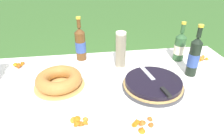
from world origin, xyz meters
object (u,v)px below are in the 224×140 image
(cider_bottle_green, at_px, (180,47))
(snack_plate_left, at_px, (77,122))
(berry_tart, at_px, (153,84))
(bundt_cake, at_px, (59,80))
(serving_knife, at_px, (156,82))
(cider_bottle_amber, at_px, (80,44))
(snack_plate_far, at_px, (142,123))
(snack_plate_near, at_px, (202,60))
(cup_stack, at_px, (121,50))
(snack_plate_right, at_px, (18,67))
(juice_bottle_red, at_px, (194,57))

(cider_bottle_green, height_order, snack_plate_left, cider_bottle_green)
(cider_bottle_green, bearing_deg, berry_tart, -132.61)
(bundt_cake, xyz_separation_m, snack_plate_left, (0.11, -0.34, -0.03))
(serving_knife, height_order, bundt_cake, bundt_cake)
(cider_bottle_amber, distance_m, snack_plate_far, 0.81)
(bundt_cake, height_order, snack_plate_left, bundt_cake)
(serving_knife, bearing_deg, snack_plate_far, 139.83)
(snack_plate_near, bearing_deg, berry_tart, -149.39)
(cider_bottle_green, height_order, snack_plate_far, cider_bottle_green)
(cider_bottle_green, bearing_deg, snack_plate_near, -17.51)
(cider_bottle_green, distance_m, cider_bottle_amber, 0.75)
(berry_tart, bearing_deg, cup_stack, 116.81)
(serving_knife, relative_size, snack_plate_left, 1.69)
(snack_plate_right, bearing_deg, serving_knife, -24.59)
(serving_knife, height_order, cider_bottle_green, cider_bottle_green)
(cider_bottle_amber, xyz_separation_m, snack_plate_far, (0.28, -0.76, -0.12))
(serving_knife, distance_m, bundt_cake, 0.59)
(bundt_cake, height_order, cider_bottle_amber, cider_bottle_amber)
(bundt_cake, relative_size, cider_bottle_amber, 0.94)
(bundt_cake, distance_m, snack_plate_near, 1.08)
(serving_knife, bearing_deg, bundt_cake, 66.87)
(cider_bottle_green, distance_m, snack_plate_left, 0.98)
(berry_tart, height_order, serving_knife, serving_knife)
(snack_plate_near, relative_size, snack_plate_right, 1.00)
(snack_plate_near, height_order, snack_plate_far, snack_plate_near)
(berry_tart, xyz_separation_m, snack_plate_near, (0.49, 0.29, -0.02))
(juice_bottle_red, height_order, snack_plate_right, juice_bottle_red)
(juice_bottle_red, distance_m, snack_plate_right, 1.22)
(snack_plate_near, distance_m, snack_plate_right, 1.38)
(serving_knife, height_order, snack_plate_left, serving_knife)
(cider_bottle_amber, bearing_deg, cup_stack, -31.49)
(cider_bottle_amber, height_order, juice_bottle_red, juice_bottle_red)
(serving_knife, bearing_deg, cider_bottle_amber, 31.64)
(bundt_cake, xyz_separation_m, juice_bottle_red, (0.88, 0.01, 0.09))
(bundt_cake, bearing_deg, snack_plate_near, 9.72)
(snack_plate_near, bearing_deg, cup_stack, 179.79)
(serving_knife, bearing_deg, snack_plate_right, 55.83)
(snack_plate_left, distance_m, snack_plate_right, 0.74)
(juice_bottle_red, bearing_deg, snack_plate_near, 43.13)
(cup_stack, xyz_separation_m, snack_plate_right, (-0.73, 0.08, -0.12))
(snack_plate_near, bearing_deg, bundt_cake, -170.28)
(bundt_cake, distance_m, cider_bottle_green, 0.92)
(bundt_cake, height_order, cup_stack, cup_stack)
(juice_bottle_red, height_order, snack_plate_near, juice_bottle_red)
(serving_knife, height_order, juice_bottle_red, juice_bottle_red)
(bundt_cake, relative_size, cider_bottle_green, 1.05)
(juice_bottle_red, distance_m, snack_plate_left, 0.86)
(snack_plate_right, bearing_deg, snack_plate_left, -55.45)
(snack_plate_near, height_order, snack_plate_left, snack_plate_near)
(cider_bottle_amber, bearing_deg, berry_tart, -47.39)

